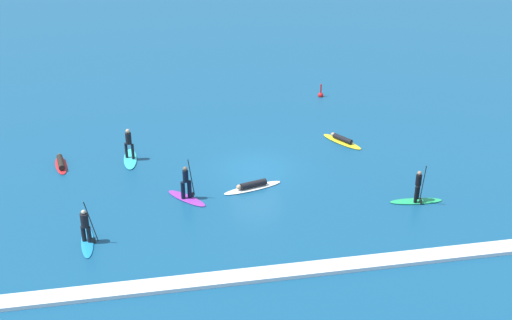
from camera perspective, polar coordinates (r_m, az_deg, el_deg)
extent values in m
plane|color=navy|center=(36.19, 0.00, -0.71)|extent=(120.00, 120.00, 0.00)
ellipsoid|color=white|center=(34.11, -0.30, -2.43)|extent=(3.28, 1.45, 0.08)
cylinder|color=black|center=(34.03, -0.22, -2.11)|extent=(1.45, 0.69, 0.34)
sphere|color=tan|center=(33.72, -1.51, -2.37)|extent=(0.31, 0.31, 0.26)
ellipsoid|color=red|center=(38.02, -16.60, -0.43)|extent=(1.00, 2.48, 0.07)
cylinder|color=black|center=(37.89, -16.63, -0.19)|extent=(0.58, 1.59, 0.33)
sphere|color=#A37556|center=(38.69, -16.75, 0.39)|extent=(0.24, 0.24, 0.20)
ellipsoid|color=purple|center=(33.32, -6.05, -3.33)|extent=(2.10, 2.32, 0.08)
cylinder|color=black|center=(33.05, -6.37, -2.63)|extent=(0.30, 0.30, 0.91)
cylinder|color=black|center=(33.12, -5.81, -2.54)|extent=(0.30, 0.30, 0.91)
cylinder|color=black|center=(32.72, -6.15, -1.41)|extent=(0.41, 0.41, 0.62)
sphere|color=brown|center=(32.53, -6.19, -0.76)|extent=(0.30, 0.30, 0.21)
cylinder|color=black|center=(32.84, -5.66, -1.53)|extent=(0.32, 0.29, 2.16)
cube|color=black|center=(33.33, -5.58, -3.10)|extent=(0.19, 0.18, 0.32)
ellipsoid|color=#33C6CC|center=(37.78, -10.88, 0.10)|extent=(0.77, 2.69, 0.11)
cylinder|color=black|center=(37.47, -10.67, 0.73)|extent=(0.16, 0.16, 0.89)
cylinder|color=black|center=(37.68, -11.22, 0.83)|extent=(0.16, 0.16, 0.89)
cylinder|color=black|center=(37.25, -11.05, 1.86)|extent=(0.34, 0.34, 0.65)
sphere|color=tan|center=(37.07, -11.10, 2.48)|extent=(0.24, 0.24, 0.24)
ellipsoid|color=#23B266|center=(33.86, 13.75, -3.49)|extent=(2.71, 0.86, 0.08)
cylinder|color=black|center=(33.46, 13.76, -2.93)|extent=(0.19, 0.19, 0.88)
cylinder|color=black|center=(33.81, 13.92, -2.62)|extent=(0.19, 0.19, 0.88)
cylinder|color=black|center=(33.30, 13.97, -1.70)|extent=(0.32, 0.32, 0.56)
sphere|color=#A37556|center=(33.13, 14.04, -1.12)|extent=(0.23, 0.23, 0.21)
cylinder|color=black|center=(33.18, 14.33, -2.01)|extent=(0.08, 0.37, 2.13)
cube|color=black|center=(33.66, 14.14, -3.53)|extent=(0.08, 0.20, 0.32)
ellipsoid|color=yellow|center=(39.58, 7.49, 1.60)|extent=(2.12, 2.86, 0.10)
cylinder|color=black|center=(39.47, 7.56, 1.84)|extent=(0.95, 1.30, 0.30)
sphere|color=tan|center=(39.93, 6.71, 2.22)|extent=(0.35, 0.35, 0.25)
ellipsoid|color=#1E8CD1|center=(30.72, -14.46, -6.90)|extent=(0.69, 2.70, 0.08)
cylinder|color=black|center=(30.57, -14.78, -6.19)|extent=(0.21, 0.21, 0.76)
cylinder|color=black|center=(30.43, -14.32, -6.29)|extent=(0.21, 0.21, 0.76)
cylinder|color=black|center=(30.14, -14.70, -5.10)|extent=(0.37, 0.37, 0.65)
sphere|color=beige|center=(29.92, -14.79, -4.40)|extent=(0.21, 0.21, 0.20)
cylinder|color=black|center=(30.01, -14.16, -5.24)|extent=(0.46, 0.07, 2.09)
cube|color=black|center=(30.53, -13.96, -6.84)|extent=(0.20, 0.07, 0.32)
sphere|color=red|center=(46.58, 5.64, 5.63)|extent=(0.38, 0.38, 0.38)
cylinder|color=red|center=(46.46, 5.66, 6.05)|extent=(0.10, 0.10, 0.92)
cube|color=silver|center=(27.94, 3.70, -9.57)|extent=(24.36, 0.90, 0.18)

